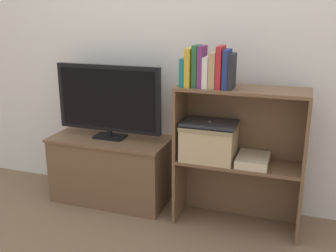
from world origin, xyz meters
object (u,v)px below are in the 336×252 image
Objects in this scene: tv at (108,100)px; book_forest at (196,66)px; book_tan at (214,70)px; tv_stand at (112,169)px; book_charcoal at (232,71)px; book_teal at (184,72)px; laptop at (210,123)px; storage_basket_left at (209,140)px; book_ivory at (207,72)px; book_navy at (227,69)px; book_crimson at (220,67)px; book_mustard at (190,67)px; book_plum at (202,67)px; magazine_stack at (253,160)px.

book_forest is at bearing -8.05° from tv.
tv is 3.66× the size of book_tan.
book_forest is at bearing -8.18° from tv_stand.
book_tan is at bearing 180.00° from book_charcoal.
book_forest is (0.08, 0.00, 0.04)m from book_teal.
storage_basket_left is at bearing 0.00° from laptop.
book_ivory is at bearing 0.00° from book_teal.
book_tan is 0.62× the size of laptop.
tv is at bearing 171.95° from book_forest.
book_navy is 0.04m from book_charcoal.
book_crimson is at bearing -0.00° from book_ivory.
tv_stand is at bearing 90.00° from tv.
book_forest is (0.04, 0.00, 0.01)m from book_mustard.
laptop is (-0.02, 0.03, -0.34)m from book_tan.
book_plum is (0.70, -0.10, 0.80)m from tv_stand.
storage_basket_left is at bearing 30.18° from book_plum.
tv_stand is 0.97m from book_teal.
book_tan is 0.35m from laptop.
book_teal is at bearing 180.00° from book_navy.
book_crimson is at bearing -6.69° from tv_stand.
tv_stand is 0.87m from laptop.
book_navy is 0.37m from laptop.
tv_stand is 1.10× the size of tv.
book_mustard reaches higher than book_navy.
book_navy is (0.12, 0.00, 0.02)m from book_ivory.
book_charcoal reaches higher than laptop.
tv is at bearing 175.11° from storage_basket_left.
book_teal is 0.68× the size of book_forest.
storage_basket_left is at bearing 60.54° from book_ivory.
book_charcoal reaches higher than book_teal.
magazine_stack is at bearing 8.79° from book_crimson.
magazine_stack is (0.19, 0.03, -0.57)m from book_navy.
book_mustard is 1.12× the size of book_charcoal.
book_ivory is (0.15, 0.00, 0.01)m from book_teal.
book_charcoal is at bearing 0.00° from book_mustard.
book_teal is 0.12m from book_plum.
tv is 0.86m from book_crimson.
laptop is (-0.06, 0.03, -0.36)m from book_crimson.
book_crimson is (0.08, -0.00, 0.03)m from book_ivory.
book_crimson reaches higher than book_mustard.
book_forest reaches higher than storage_basket_left.
book_crimson is (0.15, -0.00, -0.00)m from book_forest.
magazine_stack is at bearing 1.00° from laptop.
book_plum reaches higher than book_navy.
book_charcoal is at bearing 0.00° from book_teal.
book_plum is 1.07× the size of book_navy.
book_forest is (0.66, -0.10, 0.81)m from tv_stand.
book_ivory is (0.73, -0.09, 0.25)m from tv.
book_plum is 1.34× the size of book_ivory.
storage_basket_left is at bearing -179.00° from magazine_stack.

